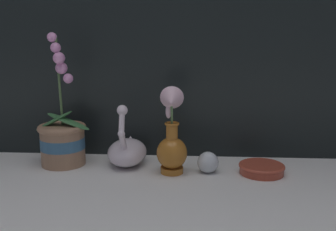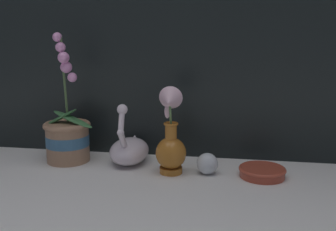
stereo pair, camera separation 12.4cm
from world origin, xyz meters
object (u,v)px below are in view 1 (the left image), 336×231
(orchid_potted_plant, at_px, (63,138))
(swan_figurine, at_px, (127,150))
(glass_sphere, at_px, (208,162))
(blue_vase, at_px, (172,142))
(amber_dish, at_px, (262,168))

(orchid_potted_plant, height_order, swan_figurine, orchid_potted_plant)
(swan_figurine, relative_size, glass_sphere, 3.22)
(orchid_potted_plant, relative_size, swan_figurine, 2.01)
(blue_vase, bearing_deg, glass_sphere, 7.47)
(glass_sphere, height_order, amber_dish, glass_sphere)
(orchid_potted_plant, xyz_separation_m, swan_figurine, (0.22, 0.01, -0.04))
(glass_sphere, bearing_deg, blue_vase, -172.53)
(glass_sphere, bearing_deg, amber_dish, 0.48)
(swan_figurine, bearing_deg, amber_dish, -8.13)
(blue_vase, relative_size, glass_sphere, 4.13)
(blue_vase, distance_m, amber_dish, 0.30)
(swan_figurine, height_order, blue_vase, blue_vase)
(orchid_potted_plant, height_order, amber_dish, orchid_potted_plant)
(amber_dish, bearing_deg, blue_vase, -176.69)
(orchid_potted_plant, xyz_separation_m, amber_dish, (0.65, -0.05, -0.07))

